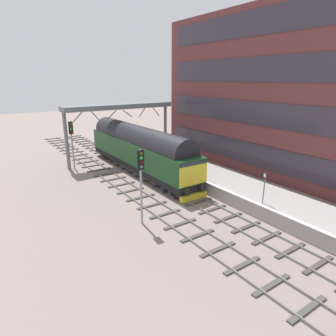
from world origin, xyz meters
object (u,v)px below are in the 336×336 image
(platform_number_sign, at_px, (264,183))
(waiting_passenger, at_px, (193,158))
(signal_post_near, at_px, (141,177))
(signal_post_mid, at_px, (72,139))
(diesel_locomotive, at_px, (139,148))

(platform_number_sign, distance_m, waiting_passenger, 9.04)
(signal_post_near, distance_m, platform_number_sign, 8.22)
(signal_post_near, height_order, signal_post_mid, signal_post_near)
(waiting_passenger, bearing_deg, platform_number_sign, 163.35)
(diesel_locomotive, xyz_separation_m, platform_number_sign, (2.09, -13.62, -0.05))
(diesel_locomotive, xyz_separation_m, signal_post_near, (-5.20, -9.91, 0.75))
(signal_post_mid, relative_size, waiting_passenger, 3.03)
(diesel_locomotive, distance_m, signal_post_near, 11.22)
(diesel_locomotive, relative_size, signal_post_mid, 3.60)
(diesel_locomotive, distance_m, signal_post_mid, 6.95)
(diesel_locomotive, bearing_deg, waiting_passenger, -55.61)
(diesel_locomotive, height_order, signal_post_near, signal_post_near)
(signal_post_mid, xyz_separation_m, waiting_passenger, (8.39, -9.21, -1.24))
(signal_post_mid, relative_size, platform_number_sign, 2.30)
(platform_number_sign, height_order, waiting_passenger, platform_number_sign)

